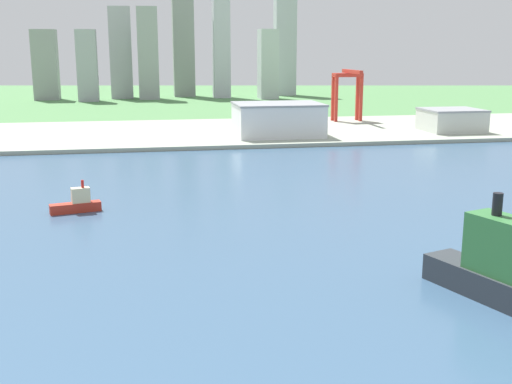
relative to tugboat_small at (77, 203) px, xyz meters
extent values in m
plane|color=#4E814A|center=(61.54, 9.18, -3.19)|extent=(2400.00, 2400.00, 0.00)
cube|color=#385675|center=(61.54, -50.82, -3.11)|extent=(840.00, 360.00, 0.15)
cube|color=#9CA591|center=(61.54, 199.18, -1.94)|extent=(840.00, 140.00, 2.50)
cube|color=#B22D1E|center=(-0.64, -0.15, -1.41)|extent=(17.45, 7.81, 3.25)
cube|color=beige|center=(1.28, 0.30, 2.79)|extent=(6.72, 4.68, 5.16)
cylinder|color=red|center=(2.10, 0.50, 6.67)|extent=(0.96, 0.96, 2.60)
cube|color=#2D3338|center=(99.73, -100.54, 0.08)|extent=(22.28, 43.26, 6.24)
cube|color=#337238|center=(98.92, -98.12, 9.64)|extent=(12.18, 16.98, 12.88)
cylinder|color=black|center=(98.24, -96.11, 18.57)|extent=(2.20, 2.20, 4.99)
cube|color=#B72D23|center=(165.70, 234.12, 15.65)|extent=(2.20, 2.20, 32.68)
cube|color=#B72D23|center=(184.95, 234.12, 15.65)|extent=(2.20, 2.20, 32.68)
cube|color=#B72D23|center=(165.70, 242.12, 15.65)|extent=(2.20, 2.20, 32.68)
cube|color=#B72D23|center=(184.95, 242.12, 15.65)|extent=(2.20, 2.20, 32.68)
cube|color=#B72D23|center=(175.32, 238.12, 33.39)|extent=(21.65, 10.00, 2.80)
cube|color=#B72D23|center=(175.32, 228.16, 36.19)|extent=(2.60, 39.88, 2.60)
cube|color=white|center=(106.45, 164.79, 8.80)|extent=(52.53, 39.26, 18.97)
cube|color=gray|center=(106.45, 164.79, 18.88)|extent=(53.58, 40.04, 1.20)
cube|color=silver|center=(223.21, 165.80, 6.04)|extent=(35.70, 32.59, 13.46)
cube|color=gray|center=(223.21, 165.80, 13.37)|extent=(36.41, 33.25, 1.20)
cube|color=gray|center=(-79.46, 530.05, 35.31)|extent=(26.70, 23.44, 77.00)
cube|color=#A0A0AB|center=(-32.02, 499.52, 34.99)|extent=(21.47, 19.38, 76.35)
cube|color=#A5A4AC|center=(3.20, 540.29, 48.25)|extent=(24.62, 27.06, 102.88)
cube|color=#9B9EA0|center=(33.63, 519.70, 47.71)|extent=(22.74, 25.60, 101.79)
cube|color=gray|center=(76.43, 556.76, 76.56)|extent=(24.83, 20.49, 159.50)
cube|color=#B9B7C6|center=(117.91, 526.65, 74.71)|extent=(18.77, 22.09, 155.80)
cube|color=silver|center=(168.14, 501.02, 35.71)|extent=(20.36, 26.15, 77.79)
cube|color=#AFB3BA|center=(199.90, 554.50, 63.82)|extent=(25.17, 19.65, 134.01)
camera|label=1|loc=(22.54, -217.58, 51.25)|focal=44.26mm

